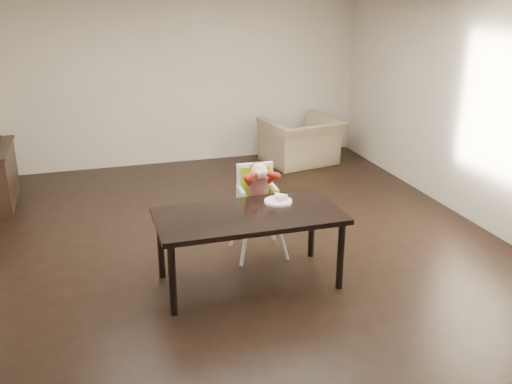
{
  "coord_description": "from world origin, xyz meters",
  "views": [
    {
      "loc": [
        -1.57,
        -5.73,
        2.83
      ],
      "look_at": [
        0.08,
        -0.36,
        0.78
      ],
      "focal_mm": 40.0,
      "sensor_mm": 36.0,
      "label": 1
    }
  ],
  "objects": [
    {
      "name": "armchair",
      "position": [
        1.82,
        2.8,
        0.51
      ],
      "size": [
        1.28,
        0.96,
        1.01
      ],
      "primitive_type": "imported",
      "rotation": [
        0.0,
        0.0,
        3.33
      ],
      "color": "tan",
      "rests_on": "ground"
    },
    {
      "name": "room_walls",
      "position": [
        0.0,
        0.0,
        1.86
      ],
      "size": [
        6.02,
        7.02,
        2.71
      ],
      "color": "beige",
      "rests_on": "ground"
    },
    {
      "name": "ground",
      "position": [
        0.0,
        0.0,
        0.0
      ],
      "size": [
        7.0,
        7.0,
        0.0
      ],
      "primitive_type": "plane",
      "color": "black",
      "rests_on": "ground"
    },
    {
      "name": "dining_table",
      "position": [
        -0.14,
        -0.84,
        0.67
      ],
      "size": [
        1.8,
        0.9,
        0.75
      ],
      "color": "black",
      "rests_on": "ground"
    },
    {
      "name": "plate",
      "position": [
        0.23,
        -0.65,
        0.78
      ],
      "size": [
        0.31,
        0.31,
        0.08
      ],
      "rotation": [
        0.0,
        0.0,
        -0.09
      ],
      "color": "white",
      "rests_on": "dining_table"
    },
    {
      "name": "high_chair",
      "position": [
        0.15,
        -0.2,
        0.75
      ],
      "size": [
        0.46,
        0.46,
        1.06
      ],
      "rotation": [
        0.0,
        0.0,
        -0.04
      ],
      "color": "white",
      "rests_on": "ground"
    }
  ]
}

